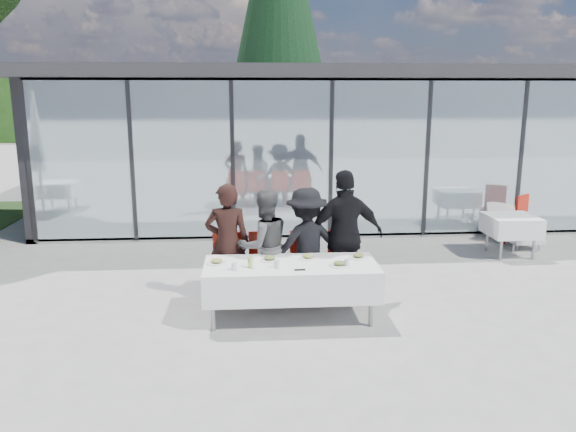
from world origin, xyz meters
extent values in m
plane|color=#A19F98|center=(0.00, 0.00, 0.00)|extent=(90.00, 90.00, 0.00)
cube|color=gray|center=(2.00, 8.00, 0.05)|extent=(14.00, 8.00, 0.10)
cube|color=black|center=(2.00, 11.90, 1.60)|extent=(14.00, 0.20, 3.20)
cube|color=black|center=(-4.90, 8.00, 1.60)|extent=(0.20, 8.00, 3.20)
cube|color=silver|center=(2.00, 4.03, 1.60)|extent=(13.60, 0.06, 3.10)
cube|color=#2D2D30|center=(2.00, 7.60, 3.32)|extent=(14.80, 8.80, 0.24)
cube|color=#262628|center=(-4.80, 4.03, 1.60)|extent=(0.08, 0.10, 3.10)
cube|color=#262628|center=(-2.86, 4.03, 1.60)|extent=(0.08, 0.10, 3.10)
cube|color=#262628|center=(-0.91, 4.03, 1.60)|extent=(0.08, 0.10, 3.10)
cube|color=#262628|center=(1.03, 4.03, 1.60)|extent=(0.08, 0.10, 3.10)
cube|color=#262628|center=(2.97, 4.03, 1.60)|extent=(0.08, 0.10, 3.10)
cube|color=#262628|center=(4.91, 4.03, 1.60)|extent=(0.08, 0.10, 3.10)
cube|color=#B91B0C|center=(-0.50, 6.50, 0.45)|extent=(0.45, 0.45, 0.90)
cube|color=#B91B0C|center=(1.00, 7.00, 0.45)|extent=(0.45, 0.45, 0.90)
cube|color=#B91B0C|center=(3.50, 6.50, 0.45)|extent=(0.45, 0.45, 0.90)
cube|color=#B91B0C|center=(5.50, 7.20, 0.45)|extent=(0.45, 0.45, 0.90)
cube|color=#193A12|center=(-14.00, 28.00, 2.20)|extent=(6.50, 2.00, 4.40)
cube|color=#193A12|center=(-6.00, 28.00, 2.20)|extent=(6.50, 2.00, 4.40)
cube|color=#193A12|center=(2.00, 28.00, 2.20)|extent=(6.50, 2.00, 4.40)
cube|color=#193A12|center=(10.00, 28.00, 2.20)|extent=(6.50, 2.00, 4.40)
cube|color=#193A12|center=(18.00, 28.00, 2.20)|extent=(6.50, 2.00, 4.40)
cube|color=white|center=(-0.08, -0.02, 0.54)|extent=(2.26, 0.96, 0.42)
cylinder|color=gray|center=(-1.08, -0.37, 0.35)|extent=(0.06, 0.06, 0.71)
cylinder|color=gray|center=(0.92, -0.37, 0.35)|extent=(0.06, 0.06, 0.71)
cylinder|color=gray|center=(-1.08, 0.33, 0.35)|extent=(0.06, 0.06, 0.71)
cylinder|color=gray|center=(0.92, 0.33, 0.35)|extent=(0.06, 0.06, 0.71)
imported|color=black|center=(-0.92, 0.65, 0.86)|extent=(0.63, 0.63, 1.71)
cube|color=#B91B0C|center=(-0.92, 0.64, 0.45)|extent=(0.44, 0.44, 0.05)
cube|color=#B91B0C|center=(-0.92, 0.84, 0.70)|extent=(0.44, 0.04, 0.55)
cylinder|color=#B91B0C|center=(-1.10, 0.46, 0.21)|extent=(0.04, 0.04, 0.43)
cylinder|color=#B91B0C|center=(-0.74, 0.46, 0.21)|extent=(0.04, 0.04, 0.43)
cylinder|color=#B91B0C|center=(-1.10, 0.82, 0.21)|extent=(0.04, 0.04, 0.43)
cylinder|color=#B91B0C|center=(-0.74, 0.82, 0.21)|extent=(0.04, 0.04, 0.43)
imported|color=#535353|center=(-0.40, 0.65, 0.81)|extent=(1.00, 1.00, 1.62)
cube|color=#B91B0C|center=(-0.40, 0.64, 0.45)|extent=(0.44, 0.44, 0.05)
cube|color=#B91B0C|center=(-0.40, 0.84, 0.70)|extent=(0.44, 0.04, 0.55)
cylinder|color=#B91B0C|center=(-0.58, 0.46, 0.21)|extent=(0.04, 0.04, 0.43)
cylinder|color=#B91B0C|center=(-0.22, 0.46, 0.21)|extent=(0.04, 0.04, 0.43)
cylinder|color=#B91B0C|center=(-0.58, 0.82, 0.21)|extent=(0.04, 0.04, 0.43)
cylinder|color=#B91B0C|center=(-0.22, 0.82, 0.21)|extent=(0.04, 0.04, 0.43)
imported|color=black|center=(0.20, 0.65, 0.82)|extent=(1.32, 1.32, 1.64)
cube|color=#B91B0C|center=(0.20, 0.64, 0.45)|extent=(0.44, 0.44, 0.05)
cube|color=#B91B0C|center=(0.20, 0.84, 0.70)|extent=(0.44, 0.04, 0.55)
cylinder|color=#B91B0C|center=(0.02, 0.46, 0.21)|extent=(0.04, 0.04, 0.43)
cylinder|color=#B91B0C|center=(0.38, 0.46, 0.21)|extent=(0.04, 0.04, 0.43)
cylinder|color=#B91B0C|center=(0.02, 0.82, 0.21)|extent=(0.04, 0.04, 0.43)
cylinder|color=#B91B0C|center=(0.38, 0.82, 0.21)|extent=(0.04, 0.04, 0.43)
imported|color=black|center=(0.75, 0.65, 0.94)|extent=(1.21, 1.21, 1.88)
cube|color=#B91B0C|center=(0.75, 0.64, 0.45)|extent=(0.44, 0.44, 0.05)
cube|color=#B91B0C|center=(0.75, 0.84, 0.70)|extent=(0.44, 0.04, 0.55)
cylinder|color=#B91B0C|center=(0.57, 0.46, 0.21)|extent=(0.04, 0.04, 0.43)
cylinder|color=#B91B0C|center=(0.93, 0.46, 0.21)|extent=(0.04, 0.04, 0.43)
cylinder|color=#B91B0C|center=(0.57, 0.82, 0.21)|extent=(0.04, 0.04, 0.43)
cylinder|color=#B91B0C|center=(0.93, 0.82, 0.21)|extent=(0.04, 0.04, 0.43)
cylinder|color=white|center=(-1.04, 0.06, 0.76)|extent=(0.27, 0.27, 0.01)
ellipsoid|color=tan|center=(-1.04, 0.06, 0.79)|extent=(0.15, 0.15, 0.05)
cylinder|color=white|center=(-0.35, 0.14, 0.76)|extent=(0.27, 0.27, 0.01)
ellipsoid|color=#3E5F23|center=(-0.35, 0.14, 0.79)|extent=(0.15, 0.15, 0.05)
cylinder|color=white|center=(0.17, 0.19, 0.76)|extent=(0.27, 0.27, 0.01)
ellipsoid|color=tan|center=(0.17, 0.19, 0.79)|extent=(0.15, 0.15, 0.05)
cylinder|color=white|center=(0.85, 0.17, 0.76)|extent=(0.27, 0.27, 0.01)
ellipsoid|color=#3E5F23|center=(0.85, 0.17, 0.79)|extent=(0.15, 0.15, 0.05)
cylinder|color=white|center=(0.54, -0.16, 0.76)|extent=(0.27, 0.27, 0.01)
ellipsoid|color=#3E5F23|center=(0.54, -0.16, 0.79)|extent=(0.15, 0.15, 0.05)
cylinder|color=#97C652|center=(-0.61, -0.16, 0.82)|extent=(0.06, 0.06, 0.14)
cylinder|color=silver|center=(-0.27, -0.19, 0.80)|extent=(0.07, 0.07, 0.10)
cylinder|color=silver|center=(0.63, -0.19, 0.80)|extent=(0.07, 0.07, 0.10)
cylinder|color=silver|center=(-0.81, -0.25, 0.80)|extent=(0.07, 0.07, 0.10)
cube|color=black|center=(0.01, -0.30, 0.76)|extent=(0.14, 0.03, 0.01)
cube|color=white|center=(4.16, 2.63, 0.56)|extent=(0.86, 0.86, 0.36)
cylinder|color=gray|center=(3.86, 2.33, 0.36)|extent=(0.05, 0.05, 0.72)
cylinder|color=gray|center=(4.46, 2.33, 0.36)|extent=(0.05, 0.05, 0.72)
cylinder|color=gray|center=(3.86, 2.93, 0.36)|extent=(0.05, 0.05, 0.72)
cylinder|color=gray|center=(4.46, 2.93, 0.36)|extent=(0.05, 0.05, 0.72)
cube|color=#B91B0C|center=(4.61, 3.56, 0.45)|extent=(0.62, 0.62, 0.05)
cube|color=#B91B0C|center=(4.73, 3.40, 0.70)|extent=(0.38, 0.30, 0.55)
cylinder|color=#B91B0C|center=(4.43, 3.38, 0.21)|extent=(0.04, 0.04, 0.43)
cylinder|color=#B91B0C|center=(4.79, 3.38, 0.21)|extent=(0.04, 0.04, 0.43)
cylinder|color=#B91B0C|center=(4.43, 3.74, 0.21)|extent=(0.04, 0.04, 0.43)
cylinder|color=#B91B0C|center=(4.79, 3.74, 0.21)|extent=(0.04, 0.04, 0.43)
cube|color=silver|center=(4.60, 3.40, 0.18)|extent=(0.67, 1.33, 0.08)
cube|color=silver|center=(4.57, 3.95, 0.45)|extent=(0.61, 0.29, 0.54)
cylinder|color=silver|center=(4.35, 2.85, 0.07)|extent=(0.04, 0.04, 0.14)
cylinder|color=silver|center=(4.85, 2.85, 0.07)|extent=(0.04, 0.04, 0.14)
cylinder|color=silver|center=(4.35, 3.95, 0.07)|extent=(0.04, 0.04, 0.14)
cylinder|color=silver|center=(4.85, 3.95, 0.07)|extent=(0.04, 0.04, 0.14)
cylinder|color=#382316|center=(0.50, 13.00, 1.00)|extent=(0.44, 0.44, 2.00)
camera|label=1|loc=(-0.61, -7.00, 2.94)|focal=35.00mm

